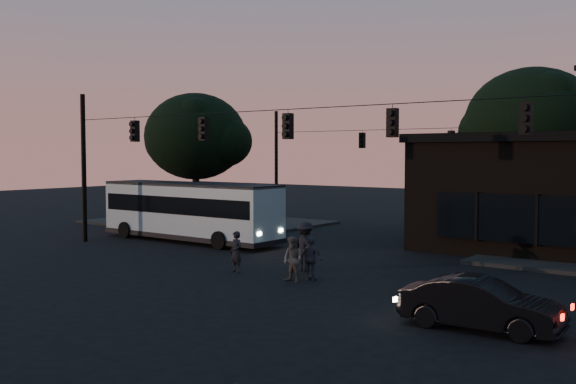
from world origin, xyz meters
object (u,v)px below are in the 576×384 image
Objects in this scene: bus at (190,209)px; pedestrian_b at (293,259)px; pedestrian_a at (236,252)px; pedestrian_d at (305,246)px; car at (481,304)px; pedestrian_c at (311,259)px.

bus is 6.65× the size of pedestrian_b.
pedestrian_a is 0.83× the size of pedestrian_d.
pedestrian_b is (2.80, -0.20, 0.02)m from pedestrian_a.
pedestrian_b is (-7.44, 2.04, 0.14)m from car.
bus is at bearing 4.00° from pedestrian_d.
pedestrian_a is 3.17m from pedestrian_c.
car is at bearing -3.25° from pedestrian_a.
pedestrian_a is at bearing -33.45° from bus.
pedestrian_d is at bearing 53.02° from pedestrian_a.
bus is at bearing 160.44° from pedestrian_b.
pedestrian_c is 0.81× the size of pedestrian_d.
pedestrian_c is at bearing 66.51° from car.
bus reaches higher than car.
pedestrian_a is 1.01× the size of pedestrian_c.
pedestrian_d reaches higher than pedestrian_c.
pedestrian_a is 2.81m from pedestrian_b.
pedestrian_a reaches higher than car.
pedestrian_b is at bearing 57.99° from pedestrian_c.
pedestrian_b is 0.72m from pedestrian_c.
pedestrian_d is at bearing 61.15° from car.
pedestrian_d is at bearing 121.31° from pedestrian_b.
pedestrian_c is at bearing 154.65° from pedestrian_d.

